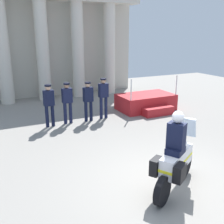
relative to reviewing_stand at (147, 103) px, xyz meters
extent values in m
plane|color=gray|center=(-3.04, -5.69, -0.35)|extent=(28.00, 28.00, 0.00)
cube|color=beige|center=(-3.78, 5.09, 2.78)|extent=(11.14, 0.30, 6.25)
cylinder|color=beige|center=(-5.70, 4.16, 2.17)|extent=(0.67, 0.67, 5.05)
cylinder|color=beige|center=(-3.78, 4.16, 2.17)|extent=(0.67, 0.67, 5.05)
cylinder|color=beige|center=(-1.86, 4.16, 2.17)|extent=(0.67, 0.67, 5.05)
cylinder|color=beige|center=(0.06, 4.16, 2.17)|extent=(0.67, 0.67, 5.05)
cube|color=#B21E23|center=(0.00, 0.08, 0.01)|extent=(2.55, 1.52, 0.73)
cube|color=#B21E23|center=(0.00, -0.93, -0.17)|extent=(1.40, 0.50, 0.36)
cylinder|color=silver|center=(-1.20, -0.60, 0.83)|extent=(0.05, 0.05, 0.90)
cylinder|color=silver|center=(1.20, -0.60, 0.83)|extent=(0.05, 0.05, 0.90)
cylinder|color=black|center=(-4.73, -0.35, 0.07)|extent=(0.13, 0.13, 0.84)
cylinder|color=black|center=(-4.51, -0.35, 0.07)|extent=(0.13, 0.13, 0.84)
cube|color=black|center=(-4.62, -0.35, 0.78)|extent=(0.39, 0.25, 0.59)
sphere|color=tan|center=(-4.62, -0.35, 1.18)|extent=(0.21, 0.21, 0.21)
cylinder|color=black|center=(-4.62, -0.35, 1.26)|extent=(0.24, 0.24, 0.06)
cylinder|color=#141938|center=(-3.99, -0.27, 0.08)|extent=(0.13, 0.13, 0.85)
cylinder|color=#141938|center=(-3.77, -0.27, 0.08)|extent=(0.13, 0.13, 0.85)
cube|color=#141938|center=(-3.88, -0.27, 0.79)|extent=(0.39, 0.25, 0.57)
sphere|color=#997056|center=(-3.88, -0.27, 1.18)|extent=(0.21, 0.21, 0.21)
cylinder|color=black|center=(-3.88, -0.27, 1.26)|extent=(0.24, 0.24, 0.06)
cylinder|color=black|center=(-3.15, -0.35, 0.06)|extent=(0.13, 0.13, 0.82)
cylinder|color=black|center=(-2.93, -0.35, 0.06)|extent=(0.13, 0.13, 0.82)
cube|color=black|center=(-3.04, -0.35, 0.76)|extent=(0.39, 0.25, 0.58)
sphere|color=tan|center=(-3.04, -0.35, 1.16)|extent=(0.21, 0.21, 0.21)
cylinder|color=black|center=(-3.04, -0.35, 1.24)|extent=(0.24, 0.24, 0.06)
cylinder|color=#141938|center=(-2.45, -0.29, 0.11)|extent=(0.13, 0.13, 0.92)
cylinder|color=#141938|center=(-2.23, -0.29, 0.11)|extent=(0.13, 0.13, 0.92)
cube|color=#141938|center=(-2.34, -0.29, 0.85)|extent=(0.39, 0.25, 0.57)
sphere|color=tan|center=(-2.34, -0.29, 1.24)|extent=(0.21, 0.21, 0.21)
cylinder|color=black|center=(-2.34, -0.29, 1.32)|extent=(0.24, 0.24, 0.06)
cylinder|color=black|center=(-2.43, -5.51, -0.03)|extent=(0.60, 0.41, 0.64)
cylinder|color=black|center=(-3.69, -6.24, -0.03)|extent=(0.62, 0.44, 0.64)
cube|color=silver|center=(-3.06, -5.87, 0.37)|extent=(1.23, 0.90, 0.44)
ellipsoid|color=silver|center=(-2.93, -5.80, 0.69)|extent=(0.61, 0.54, 0.26)
cube|color=yellow|center=(-3.06, -5.87, 0.35)|extent=(1.26, 0.92, 0.06)
cube|color=silver|center=(-2.54, -5.57, 0.99)|extent=(0.34, 0.43, 0.47)
cube|color=black|center=(-3.62, -5.90, 0.37)|extent=(0.40, 0.34, 0.36)
cube|color=black|center=(-3.36, -6.35, 0.37)|extent=(0.40, 0.34, 0.36)
cube|color=black|center=(-3.17, -5.93, 0.66)|extent=(0.52, 0.49, 0.14)
cube|color=black|center=(-3.17, -5.93, 1.01)|extent=(0.41, 0.44, 0.56)
sphere|color=silver|center=(-3.15, -5.92, 1.42)|extent=(0.26, 0.26, 0.26)
camera|label=1|loc=(-6.75, -10.11, 3.12)|focal=42.74mm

